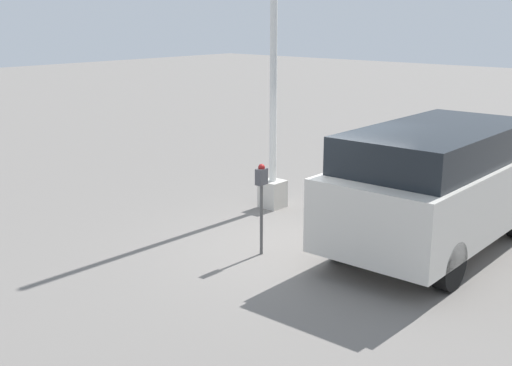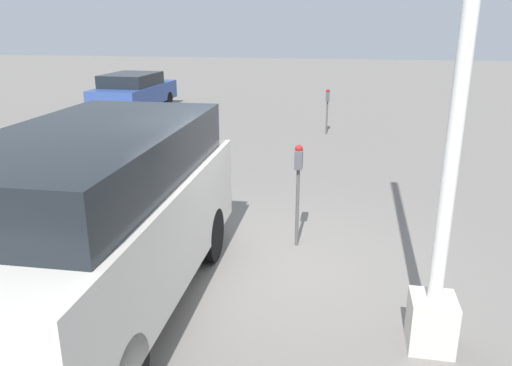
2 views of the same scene
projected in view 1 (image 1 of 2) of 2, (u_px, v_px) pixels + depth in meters
The scene contains 4 objects.
ground_plane at pixel (309, 249), 10.71m from camera, with size 80.00×80.00×0.00m, color slate.
parking_meter_near at pixel (261, 188), 10.20m from camera, with size 0.20×0.12×1.51m.
lamp_post at pixel (273, 116), 12.57m from camera, with size 0.44×0.44×6.21m.
parked_van at pixel (438, 183), 10.44m from camera, with size 4.72×2.09×2.06m.
Camera 1 is at (-8.15, -5.99, 3.78)m, focal length 45.00 mm.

